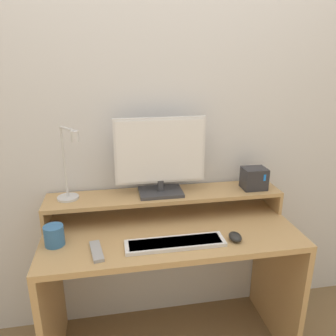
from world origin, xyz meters
The scene contains 10 objects.
wall_back centered at (0.00, 0.60, 1.25)m, with size 6.00×0.05×2.50m.
desk centered at (0.00, 0.28, 0.54)m, with size 1.29×0.56×0.75m.
monitor_shelf centered at (0.00, 0.45, 0.87)m, with size 1.29×0.23×0.13m.
monitor centered at (-0.03, 0.45, 1.10)m, with size 0.48×0.17×0.42m.
desk_lamp centered at (-0.50, 0.44, 1.03)m, with size 0.15×0.18×0.39m.
router_dock centered at (0.51, 0.43, 0.95)m, with size 0.13×0.11×0.12m.
keyboard centered at (-0.01, 0.13, 0.76)m, with size 0.47×0.12×0.02m.
mouse centered at (0.29, 0.12, 0.77)m, with size 0.06×0.08×0.04m.
remote_control centered at (-0.37, 0.13, 0.76)m, with size 0.07×0.17×0.02m.
mug centered at (-0.56, 0.23, 0.80)m, with size 0.09×0.09×0.10m.
Camera 1 is at (-0.28, -1.18, 1.59)m, focal length 35.00 mm.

